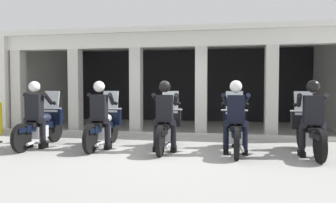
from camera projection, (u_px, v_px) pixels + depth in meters
ground_plane at (183, 131)px, 10.31m from camera, size 80.00×80.00×0.00m
station_building at (179, 71)px, 11.96m from camera, size 11.20×4.88×3.26m
kerb_strip at (165, 135)px, 9.15m from camera, size 10.70×0.24×0.12m
motorcycle_far_left at (42, 126)px, 7.69m from camera, size 0.62×2.04×1.35m
police_officer_far_left at (35, 108)px, 7.39m from camera, size 0.63×0.61×1.58m
motorcycle_left at (104, 126)px, 7.57m from camera, size 0.62×2.04×1.35m
police_officer_left at (100, 109)px, 7.27m from camera, size 0.63×0.61×1.58m
motorcycle_center at (167, 128)px, 7.29m from camera, size 0.62×2.04×1.35m
police_officer_center at (165, 110)px, 6.99m from camera, size 0.63×0.61×1.58m
motorcycle_right at (235, 129)px, 7.00m from camera, size 0.62×2.04×1.35m
police_officer_right at (236, 111)px, 6.70m from camera, size 0.63×0.61×1.58m
motorcycle_far_right at (308, 131)px, 6.73m from camera, size 0.62×2.04×1.35m
police_officer_far_right at (313, 112)px, 6.43m from camera, size 0.63×0.61×1.58m
bollard_kerbside at (0, 118)px, 9.63m from camera, size 0.14×0.14×1.01m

